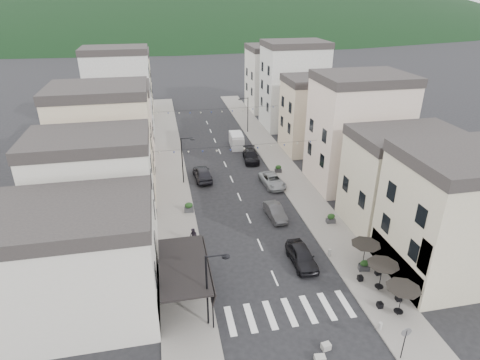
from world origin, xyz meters
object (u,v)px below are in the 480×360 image
at_px(parked_car_b, 275,212).
at_px(pedestrian_a, 189,259).
at_px(parked_car_c, 272,180).
at_px(parked_car_e, 202,173).
at_px(parked_car_d, 251,156).
at_px(delivery_van, 236,140).
at_px(pedestrian_b, 194,237).
at_px(parked_car_a, 302,256).

height_order(parked_car_b, pedestrian_a, pedestrian_a).
relative_size(parked_car_c, parked_car_e, 0.98).
height_order(parked_car_d, delivery_van, delivery_van).
bearing_deg(parked_car_b, pedestrian_b, -162.49).
bearing_deg(pedestrian_a, pedestrian_b, 67.87).
bearing_deg(pedestrian_a, parked_car_d, 55.00).
bearing_deg(delivery_van, parked_car_c, -79.81).
distance_m(parked_car_b, delivery_van, 21.91).
height_order(parked_car_a, parked_car_b, parked_car_a).
height_order(parked_car_c, delivery_van, delivery_van).
distance_m(delivery_van, pedestrian_b, 26.96).
xyz_separation_m(parked_car_a, delivery_van, (0.04, 30.04, 0.29)).
height_order(parked_car_d, pedestrian_a, pedestrian_a).
bearing_deg(parked_car_b, parked_car_a, -93.38).
height_order(parked_car_a, parked_car_d, parked_car_a).
relative_size(parked_car_a, delivery_van, 0.99).
distance_m(parked_car_c, parked_car_d, 8.37).
xyz_separation_m(parked_car_d, pedestrian_a, (-10.69, -22.82, 0.29)).
xyz_separation_m(parked_car_c, delivery_van, (-1.70, 14.32, 0.40)).
bearing_deg(parked_car_d, delivery_van, 104.59).
relative_size(parked_car_d, pedestrian_b, 2.94).
xyz_separation_m(parked_car_a, pedestrian_b, (-9.01, 4.64, 0.18)).
relative_size(parked_car_b, pedestrian_a, 2.34).
bearing_deg(parked_car_b, parked_car_d, 82.62).
relative_size(parked_car_c, delivery_van, 1.04).
relative_size(delivery_van, pedestrian_b, 2.76).
bearing_deg(pedestrian_a, parked_car_c, 41.68).
height_order(parked_car_a, parked_car_c, parked_car_a).
height_order(parked_car_c, parked_car_e, parked_car_e).
bearing_deg(parked_car_c, delivery_van, 91.49).
bearing_deg(parked_car_e, parked_car_d, -149.97).
height_order(parked_car_b, delivery_van, delivery_van).
bearing_deg(parked_car_c, parked_car_a, -101.62).
height_order(parked_car_e, pedestrian_b, pedestrian_b).
bearing_deg(delivery_van, pedestrian_a, -105.36).
xyz_separation_m(parked_car_d, pedestrian_b, (-9.95, -19.41, 0.25)).
bearing_deg(parked_car_c, parked_car_d, 90.18).
relative_size(parked_car_e, pedestrian_b, 2.95).
distance_m(parked_car_d, delivery_van, 6.06).
bearing_deg(delivery_van, parked_car_d, -78.01).
xyz_separation_m(parked_car_e, pedestrian_a, (-3.25, -17.94, 0.16)).
distance_m(parked_car_b, pedestrian_b, 9.61).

